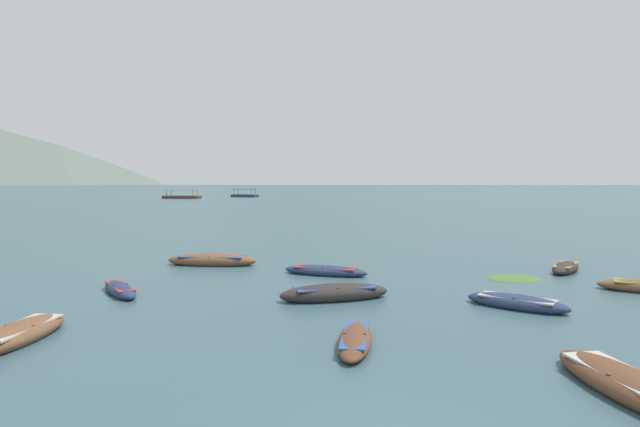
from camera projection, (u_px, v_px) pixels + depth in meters
The scene contains 15 objects.
ground_plane at pixel (320, 184), 1504.72m from camera, with size 6000.00×6000.00×0.00m, color #385660.
mountain_1 at pixel (33, 118), 1453.97m from camera, with size 1400.92×1400.92×380.37m, color slate.
mountain_2 at pixel (306, 135), 1657.68m from camera, with size 1185.87×1185.87×322.20m, color slate.
rowboat_0 at pixel (19, 334), 13.27m from camera, with size 1.45×3.60×0.59m.
rowboat_1 at pixel (625, 384), 9.95m from camera, with size 1.81×3.99×0.58m.
rowboat_2 at pixel (119, 289), 18.93m from camera, with size 2.55×3.23×0.47m.
rowboat_3 at pixel (211, 260), 25.49m from camera, with size 4.63×1.81×0.73m.
rowboat_4 at pixel (354, 340), 12.88m from camera, with size 1.28×3.27×0.42m.
rowboat_6 at pixel (565, 268), 23.57m from camera, with size 2.59×2.99×0.55m.
rowboat_7 at pixel (325, 271), 22.81m from camera, with size 4.04×2.36×0.52m.
rowboat_8 at pixel (516, 303), 16.77m from camera, with size 3.31×2.91×0.54m.
rowboat_9 at pixel (334, 293), 17.99m from camera, with size 4.17×2.28×0.70m.
ferry_0 at pixel (244, 195), 147.65m from camera, with size 8.24×5.58×2.54m.
ferry_1 at pixel (181, 197), 133.26m from camera, with size 10.13×5.08×2.54m.
weed_patch_0 at pixel (512, 279), 21.85m from camera, with size 2.05×2.34×0.14m, color #477033.
Camera 1 is at (-0.94, -7.22, 4.12)m, focal length 28.50 mm.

